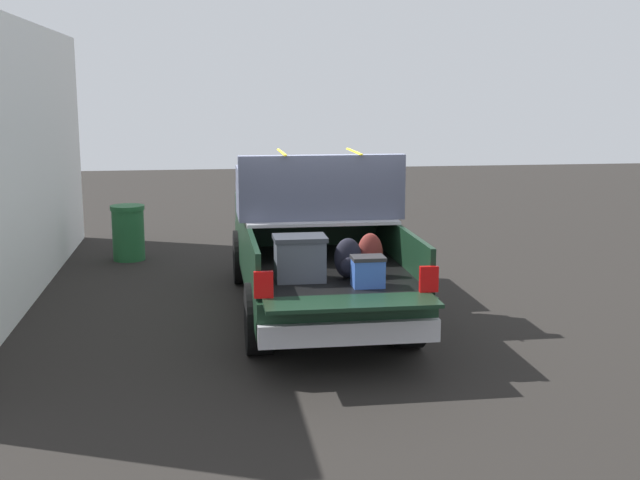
# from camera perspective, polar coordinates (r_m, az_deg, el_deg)

# --- Properties ---
(ground_plane) EXTENTS (40.00, 40.00, 0.00)m
(ground_plane) POSITION_cam_1_polar(r_m,az_deg,el_deg) (11.32, -0.43, -4.92)
(ground_plane) COLOR black
(pickup_truck) EXTENTS (6.05, 2.09, 2.23)m
(pickup_truck) POSITION_cam_1_polar(r_m,az_deg,el_deg) (11.43, -0.68, 0.19)
(pickup_truck) COLOR black
(pickup_truck) RESTS_ON ground_plane
(building_facade) EXTENTS (9.59, 0.36, 3.98)m
(building_facade) POSITION_cam_1_polar(r_m,az_deg,el_deg) (12.50, -20.38, 5.18)
(building_facade) COLOR white
(building_facade) RESTS_ON ground_plane
(trash_can) EXTENTS (0.60, 0.60, 0.98)m
(trash_can) POSITION_cam_1_polar(r_m,az_deg,el_deg) (14.87, -13.26, 0.52)
(trash_can) COLOR #1E592D
(trash_can) RESTS_ON ground_plane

